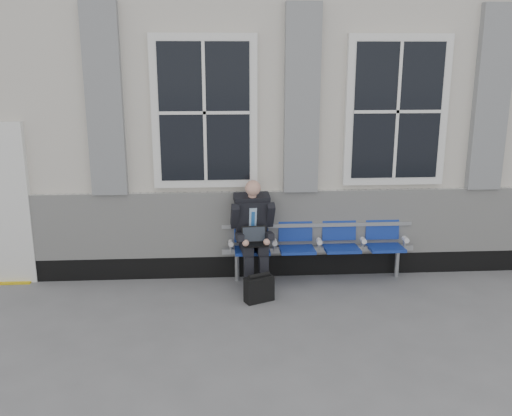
{
  "coord_description": "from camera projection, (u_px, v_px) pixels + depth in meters",
  "views": [
    {
      "loc": [
        -1.97,
        -5.92,
        2.96
      ],
      "look_at": [
        -1.53,
        0.9,
        1.12
      ],
      "focal_mm": 40.0,
      "sensor_mm": 36.0,
      "label": 1
    }
  ],
  "objects": [
    {
      "name": "ground",
      "position": [
        392.0,
        319.0,
        6.6
      ],
      "size": [
        70.0,
        70.0,
        0.0
      ],
      "primitive_type": "plane",
      "color": "slate",
      "rests_on": "ground"
    },
    {
      "name": "bench",
      "position": [
        318.0,
        240.0,
        7.69
      ],
      "size": [
        2.6,
        0.47,
        0.91
      ],
      "color": "#9EA0A3",
      "rests_on": "ground"
    },
    {
      "name": "briefcase",
      "position": [
        259.0,
        288.0,
        7.04
      ],
      "size": [
        0.39,
        0.29,
        0.37
      ],
      "color": "black",
      "rests_on": "ground"
    },
    {
      "name": "businessman",
      "position": [
        253.0,
        229.0,
        7.45
      ],
      "size": [
        0.58,
        0.78,
        1.41
      ],
      "color": "black",
      "rests_on": "ground"
    },
    {
      "name": "station_building",
      "position": [
        337.0,
        101.0,
        9.37
      ],
      "size": [
        14.4,
        4.4,
        4.49
      ],
      "color": "beige",
      "rests_on": "ground"
    }
  ]
}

